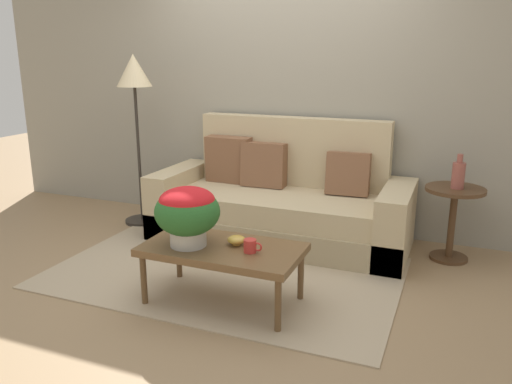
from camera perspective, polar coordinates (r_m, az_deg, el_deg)
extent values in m
plane|color=#997A56|center=(3.97, -3.40, -8.93)|extent=(14.00, 14.00, 0.00)
cube|color=gray|center=(4.89, 3.31, 12.26)|extent=(6.40, 0.12, 2.75)
cube|color=tan|center=(3.96, -3.48, -8.94)|extent=(2.59, 1.63, 0.01)
cube|color=tan|center=(4.57, 2.55, -4.03)|extent=(2.25, 0.90, 0.24)
cube|color=tan|center=(4.48, 2.49, -1.46)|extent=(1.78, 0.81, 0.20)
cube|color=tan|center=(4.77, 4.12, 3.27)|extent=(1.78, 0.16, 0.85)
cube|color=tan|center=(4.93, -8.51, -0.67)|extent=(0.23, 0.90, 0.58)
cube|color=tan|center=(4.30, 15.32, -3.40)|extent=(0.23, 0.90, 0.58)
cube|color=brown|center=(4.83, -3.06, 3.63)|extent=(0.44, 0.17, 0.44)
cube|color=brown|center=(4.68, 0.91, 3.08)|extent=(0.41, 0.22, 0.41)
cube|color=brown|center=(4.48, 10.25, 2.04)|extent=(0.38, 0.23, 0.38)
cylinder|color=brown|center=(3.50, -12.41, -9.55)|extent=(0.04, 0.04, 0.35)
cylinder|color=brown|center=(3.11, 2.47, -12.52)|extent=(0.04, 0.04, 0.35)
cylinder|color=brown|center=(3.85, -8.60, -7.03)|extent=(0.04, 0.04, 0.35)
cylinder|color=brown|center=(3.50, 5.01, -9.28)|extent=(0.04, 0.04, 0.35)
cube|color=brown|center=(3.38, -3.76, -6.43)|extent=(1.04, 0.56, 0.05)
cylinder|color=#4C331E|center=(4.49, 20.66, -6.84)|extent=(0.30, 0.30, 0.03)
cylinder|color=#4C331E|center=(4.40, 21.00, -3.38)|extent=(0.06, 0.06, 0.55)
cylinder|color=#4C331E|center=(4.32, 21.36, 0.26)|extent=(0.46, 0.46, 0.03)
cylinder|color=#2D2823|center=(5.22, -12.51, -3.12)|extent=(0.34, 0.34, 0.03)
cylinder|color=#2D2823|center=(5.06, -12.94, 4.04)|extent=(0.03, 0.03, 1.30)
cone|color=beige|center=(4.97, -13.49, 13.07)|extent=(0.33, 0.33, 0.29)
cylinder|color=#B7B2A8|center=(3.39, -7.57, -4.88)|extent=(0.24, 0.24, 0.13)
ellipsoid|color=#286028|center=(3.34, -7.66, -2.20)|extent=(0.43, 0.43, 0.31)
ellipsoid|color=red|center=(3.31, -7.71, -0.93)|extent=(0.36, 0.36, 0.17)
cylinder|color=red|center=(3.25, -0.68, -6.02)|extent=(0.08, 0.08, 0.09)
torus|color=red|center=(3.24, 0.19, -6.15)|extent=(0.06, 0.01, 0.06)
cylinder|color=gold|center=(3.39, -2.20, -5.74)|extent=(0.05, 0.05, 0.02)
ellipsoid|color=gold|center=(3.38, -2.20, -5.32)|extent=(0.12, 0.12, 0.05)
cylinder|color=#934C42|center=(4.28, 21.63, 1.71)|extent=(0.10, 0.10, 0.20)
cylinder|color=#934C42|center=(4.25, 21.81, 3.50)|extent=(0.04, 0.04, 0.07)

